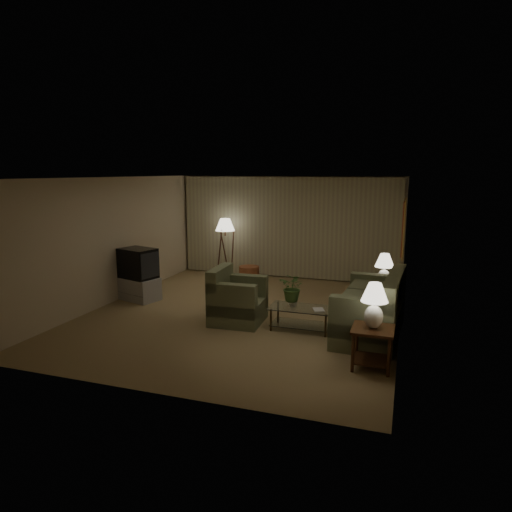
{
  "coord_description": "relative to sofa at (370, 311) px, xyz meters",
  "views": [
    {
      "loc": [
        3.04,
        -8.26,
        2.82
      ],
      "look_at": [
        0.07,
        0.6,
        1.08
      ],
      "focal_mm": 32.0,
      "sensor_mm": 36.0,
      "label": 1
    }
  ],
  "objects": [
    {
      "name": "tv_cabinet",
      "position": [
        -5.05,
        0.68,
        -0.19
      ],
      "size": [
        1.18,
        1.03,
        0.5
      ],
      "primitive_type": "cube",
      "rotation": [
        0.0,
        0.0,
        -0.29
      ],
      "color": "#A0A0A3",
      "rests_on": "ground"
    },
    {
      "name": "crt_tv",
      "position": [
        -5.05,
        0.68,
        0.38
      ],
      "size": [
        1.07,
        0.97,
        0.66
      ],
      "primitive_type": "cube",
      "rotation": [
        0.0,
        0.0,
        -0.29
      ],
      "color": "black",
      "rests_on": "tv_cabinet"
    },
    {
      "name": "table_lamp_far",
      "position": [
        0.15,
        1.25,
        0.54
      ],
      "size": [
        0.37,
        0.37,
        0.64
      ],
      "color": "white",
      "rests_on": "side_table_far"
    },
    {
      "name": "side_table_far",
      "position": [
        0.15,
        1.25,
        -0.04
      ],
      "size": [
        0.52,
        0.43,
        0.6
      ],
      "color": "#341E0E",
      "rests_on": "ground"
    },
    {
      "name": "vase",
      "position": [
        -1.35,
        -0.1,
        0.05
      ],
      "size": [
        0.18,
        0.18,
        0.16
      ],
      "primitive_type": "imported",
      "rotation": [
        0.0,
        0.0,
        0.17
      ],
      "color": "white",
      "rests_on": "coffee_table"
    },
    {
      "name": "armchair",
      "position": [
        -2.42,
        -0.05,
        -0.03
      ],
      "size": [
        1.06,
        1.02,
        0.82
      ],
      "rotation": [
        0.0,
        0.0,
        1.62
      ],
      "color": "#656D4D",
      "rests_on": "ground"
    },
    {
      "name": "floor_lamp",
      "position": [
        -4.06,
        3.33,
        0.39
      ],
      "size": [
        0.52,
        0.52,
        1.59
      ],
      "color": "#341E0E",
      "rests_on": "ground"
    },
    {
      "name": "side_table_near",
      "position": [
        0.15,
        -1.35,
        -0.03
      ],
      "size": [
        0.59,
        0.59,
        0.6
      ],
      "color": "#341E0E",
      "rests_on": "ground"
    },
    {
      "name": "room_shell",
      "position": [
        -2.48,
        1.96,
        1.3
      ],
      "size": [
        6.04,
        7.02,
        2.72
      ],
      "color": "beige",
      "rests_on": "ground"
    },
    {
      "name": "coffee_table",
      "position": [
        -1.2,
        -0.1,
        -0.17
      ],
      "size": [
        1.12,
        0.61,
        0.41
      ],
      "color": "silver",
      "rests_on": "ground"
    },
    {
      "name": "sofa",
      "position": [
        0.0,
        0.0,
        0.0
      ],
      "size": [
        2.13,
        1.26,
        0.89
      ],
      "rotation": [
        0.0,
        0.0,
        -1.64
      ],
      "color": "#656D4D",
      "rests_on": "ground"
    },
    {
      "name": "book",
      "position": [
        -0.95,
        -0.2,
        -0.02
      ],
      "size": [
        0.26,
        0.3,
        0.02
      ],
      "primitive_type": "imported",
      "rotation": [
        0.0,
        0.0,
        0.37
      ],
      "color": "olive",
      "rests_on": "coffee_table"
    },
    {
      "name": "flowers",
      "position": [
        -1.35,
        -0.1,
        0.39
      ],
      "size": [
        0.57,
        0.52,
        0.52
      ],
      "primitive_type": "imported",
      "rotation": [
        0.0,
        0.0,
        -0.3
      ],
      "color": "#487132",
      "rests_on": "vase"
    },
    {
      "name": "ottoman",
      "position": [
        -3.37,
        3.27,
        -0.27
      ],
      "size": [
        0.54,
        0.54,
        0.35
      ],
      "primitive_type": "cylinder",
      "rotation": [
        0.0,
        0.0,
        0.01
      ],
      "color": "#965A33",
      "rests_on": "ground"
    },
    {
      "name": "table_lamp_near",
      "position": [
        0.15,
        -1.35,
        0.55
      ],
      "size": [
        0.39,
        0.39,
        0.67
      ],
      "color": "white",
      "rests_on": "side_table_near"
    },
    {
      "name": "ground",
      "position": [
        -2.5,
        0.45,
        -0.44
      ],
      "size": [
        7.0,
        7.0,
        0.0
      ],
      "primitive_type": "plane",
      "color": "olive",
      "rests_on": "ground"
    }
  ]
}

